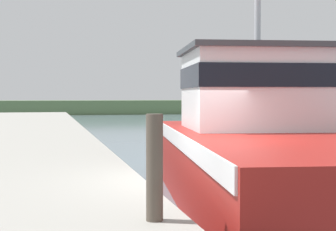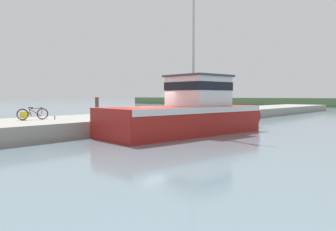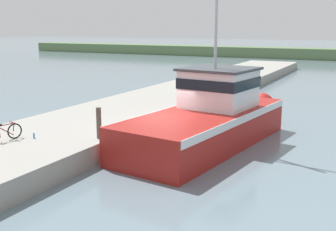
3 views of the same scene
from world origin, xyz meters
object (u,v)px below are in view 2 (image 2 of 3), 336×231
at_px(fishing_boat_main, 190,112).
at_px(bicycle_touring, 30,114).
at_px(mooring_post, 97,109).
at_px(water_bottle_by_bike, 55,118).

height_order(fishing_boat_main, bicycle_touring, fishing_boat_main).
bearing_deg(fishing_boat_main, mooring_post, -119.50).
height_order(mooring_post, water_bottle_by_bike, mooring_post).
relative_size(bicycle_touring, water_bottle_by_bike, 7.74).
xyz_separation_m(fishing_boat_main, water_bottle_by_bike, (-5.69, -5.50, -0.31)).
xyz_separation_m(mooring_post, water_bottle_by_bike, (-2.44, -1.19, -0.54)).
xyz_separation_m(fishing_boat_main, mooring_post, (-3.25, -4.31, 0.23)).
height_order(fishing_boat_main, mooring_post, fishing_boat_main).
bearing_deg(mooring_post, fishing_boat_main, 53.00).
bearing_deg(bicycle_touring, water_bottle_by_bike, 67.57).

